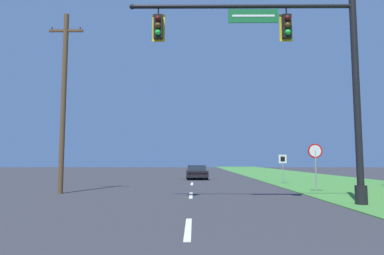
{
  "coord_description": "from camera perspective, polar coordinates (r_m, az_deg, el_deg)",
  "views": [
    {
      "loc": [
        0.14,
        -2.62,
        1.68
      ],
      "look_at": [
        0.0,
        22.87,
        4.12
      ],
      "focal_mm": 32.0,
      "sensor_mm": 36.0,
      "label": 1
    }
  ],
  "objects": [
    {
      "name": "grass_verge_right",
      "position": [
        34.27,
        18.09,
        -7.98
      ],
      "size": [
        10.0,
        110.0,
        0.04
      ],
      "color": "#428438",
      "rests_on": "ground"
    },
    {
      "name": "road_center_line",
      "position": [
        24.68,
        -0.01,
        -9.37
      ],
      "size": [
        0.16,
        34.8,
        0.01
      ],
      "color": "silver",
      "rests_on": "ground"
    },
    {
      "name": "signal_mast",
      "position": [
        14.09,
        17.88,
        9.31
      ],
      "size": [
        9.03,
        0.47,
        8.57
      ],
      "color": "black",
      "rests_on": "grass_verge_right"
    },
    {
      "name": "car_ahead",
      "position": [
        30.96,
        0.77,
        -7.47
      ],
      "size": [
        1.98,
        4.29,
        1.19
      ],
      "color": "black",
      "rests_on": "ground"
    },
    {
      "name": "stop_sign",
      "position": [
        19.03,
        19.86,
        -4.6
      ],
      "size": [
        0.76,
        0.07,
        2.5
      ],
      "color": "gray",
      "rests_on": "grass_verge_right"
    },
    {
      "name": "route_sign_post",
      "position": [
        25.07,
        14.88,
        -5.64
      ],
      "size": [
        0.55,
        0.06,
        2.03
      ],
      "color": "gray",
      "rests_on": "grass_verge_right"
    },
    {
      "name": "utility_pole_near",
      "position": [
        19.04,
        -20.62,
        4.52
      ],
      "size": [
        1.8,
        0.26,
        9.42
      ],
      "color": "brown",
      "rests_on": "ground"
    }
  ]
}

